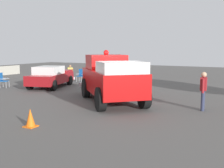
% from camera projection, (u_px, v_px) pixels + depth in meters
% --- Properties ---
extents(ground_plane, '(60.00, 60.00, 0.00)m').
position_uv_depth(ground_plane, '(115.00, 105.00, 13.19)').
color(ground_plane, '#514F4C').
extents(vintage_fire_truck, '(5.78, 5.71, 2.59)m').
position_uv_depth(vintage_fire_truck, '(111.00, 78.00, 13.79)').
color(vintage_fire_truck, black).
rests_on(vintage_fire_truck, ground).
extents(classic_hot_rod, '(4.71, 3.03, 1.46)m').
position_uv_depth(classic_hot_rod, '(51.00, 76.00, 19.07)').
color(classic_hot_rod, black).
rests_on(classic_hot_rod, ground).
extents(lawn_chair_near_truck, '(0.69, 0.69, 1.02)m').
position_uv_depth(lawn_chair_near_truck, '(70.00, 73.00, 23.21)').
color(lawn_chair_near_truck, '#B7BABF').
rests_on(lawn_chair_near_truck, ground).
extents(lawn_chair_by_car, '(0.55, 0.56, 1.02)m').
position_uv_depth(lawn_chair_by_car, '(81.00, 74.00, 22.16)').
color(lawn_chair_by_car, '#B7BABF').
rests_on(lawn_chair_by_car, ground).
extents(lawn_chair_spare, '(0.65, 0.65, 1.02)m').
position_uv_depth(lawn_chair_spare, '(3.00, 79.00, 18.75)').
color(lawn_chair_spare, '#B7BABF').
rests_on(lawn_chair_spare, ground).
extents(spectator_seated, '(0.65, 0.63, 1.29)m').
position_uv_depth(spectator_seated, '(70.00, 72.00, 23.07)').
color(spectator_seated, '#383842').
rests_on(spectator_seated, ground).
extents(spectator_standing, '(0.65, 0.30, 1.68)m').
position_uv_depth(spectator_standing, '(203.00, 88.00, 11.83)').
color(spectator_standing, '#2D334C').
rests_on(spectator_standing, ground).
extents(traffic_cone, '(0.40, 0.40, 0.64)m').
position_uv_depth(traffic_cone, '(30.00, 118.00, 9.40)').
color(traffic_cone, orange).
rests_on(traffic_cone, ground).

